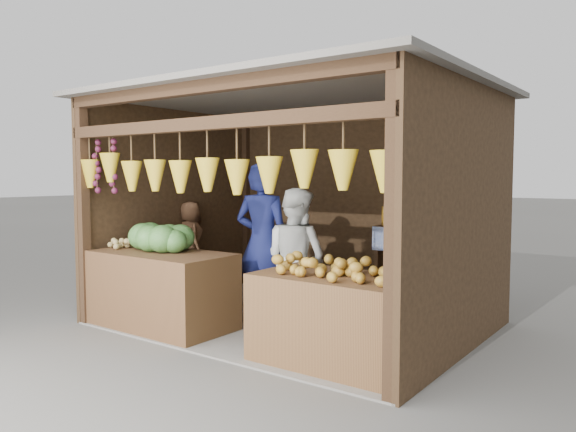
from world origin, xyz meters
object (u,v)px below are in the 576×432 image
object	(u,v)px
man_standing	(263,243)
woman_standing	(296,259)
counter_right	(339,321)
vendor_seated	(191,239)
counter_left	(162,290)

from	to	relation	value
man_standing	woman_standing	size ratio (longest dim) A/B	1.18
counter_right	vendor_seated	world-z (taller)	vendor_seated
counter_right	woman_standing	world-z (taller)	woman_standing
man_standing	woman_standing	bearing A→B (deg)	166.34
counter_left	woman_standing	world-z (taller)	woman_standing
man_standing	counter_right	bearing A→B (deg)	140.17
counter_right	man_standing	bearing A→B (deg)	152.47
counter_left	counter_right	bearing A→B (deg)	2.24
woman_standing	vendor_seated	size ratio (longest dim) A/B	1.50
counter_right	woman_standing	distance (m)	1.34
woman_standing	vendor_seated	xyz separation A→B (m)	(-2.03, 0.35, 0.05)
woman_standing	man_standing	bearing A→B (deg)	5.34
man_standing	vendor_seated	size ratio (longest dim) A/B	1.78
man_standing	vendor_seated	distance (m)	1.58
counter_left	vendor_seated	world-z (taller)	vendor_seated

